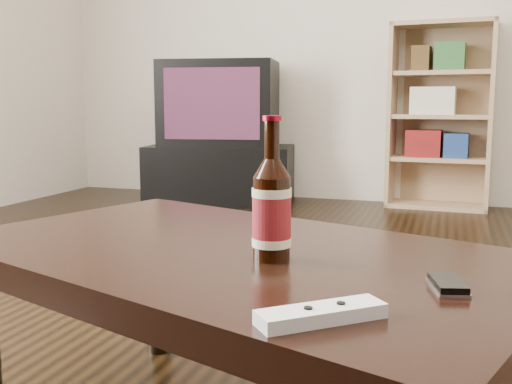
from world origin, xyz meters
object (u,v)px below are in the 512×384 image
(bookshelf, at_px, (439,113))
(remote, at_px, (321,314))
(beer_bottle, at_px, (272,210))
(coffee_table, at_px, (233,276))
(tv_stand, at_px, (220,174))
(phone, at_px, (448,285))
(tv, at_px, (219,104))

(bookshelf, height_order, remote, bookshelf)
(remote, bearing_deg, beer_bottle, 167.69)
(coffee_table, bearing_deg, tv_stand, 111.88)
(beer_bottle, bearing_deg, phone, -16.08)
(coffee_table, distance_m, phone, 0.44)
(tv_stand, height_order, beer_bottle, beer_bottle)
(tv_stand, xyz_separation_m, remote, (1.44, -3.30, 0.24))
(tv, relative_size, bookshelf, 0.69)
(tv_stand, relative_size, beer_bottle, 3.95)
(phone, height_order, remote, remote)
(bookshelf, xyz_separation_m, beer_bottle, (-0.22, -3.31, -0.13))
(coffee_table, relative_size, phone, 13.37)
(tv, bearing_deg, tv_stand, 90.00)
(phone, xyz_separation_m, remote, (-0.16, -0.19, 0.00))
(tv_stand, bearing_deg, beer_bottle, -75.85)
(beer_bottle, bearing_deg, tv_stand, 113.09)
(beer_bottle, height_order, remote, beer_bottle)
(bookshelf, height_order, phone, bookshelf)
(tv, bearing_deg, beer_bottle, -75.84)
(bookshelf, relative_size, phone, 12.77)
(tv_stand, distance_m, bookshelf, 1.60)
(beer_bottle, relative_size, phone, 2.66)
(tv_stand, xyz_separation_m, bookshelf, (1.51, 0.29, 0.45))
(tv, distance_m, bookshelf, 1.54)
(tv, relative_size, beer_bottle, 3.32)
(bookshelf, bearing_deg, coffee_table, -91.90)
(remote, bearing_deg, phone, 100.16)
(tv, relative_size, remote, 5.27)
(coffee_table, xyz_separation_m, remote, (0.25, -0.34, 0.07))
(bookshelf, distance_m, coffee_table, 3.28)
(beer_bottle, bearing_deg, tv, 113.09)
(remote, bearing_deg, bookshelf, 138.24)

